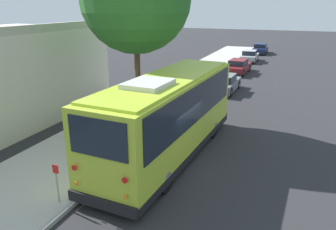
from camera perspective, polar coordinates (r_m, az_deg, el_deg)
The scene contains 11 objects.
ground_plane at distance 13.37m, azimuth -0.09°, elevation -8.78°, with size 160.00×160.00×0.00m, color #28282B.
sidewalk_slab at distance 15.15m, azimuth -14.40°, elevation -5.66°, with size 80.00×4.36×0.15m, color #B2AFA8.
curb_strip at distance 14.02m, azimuth -6.84°, elevation -7.22°, with size 80.00×0.14×0.15m, color #9D9A94.
shuttle_bus at distance 13.50m, azimuth 0.07°, elevation 0.43°, with size 9.82×3.02×3.60m.
parked_sedan_gray at distance 24.84m, azimuth 9.77°, elevation 5.42°, with size 4.28×1.85×1.29m.
parked_sedan_maroon at distance 32.00m, azimuth 12.11°, elevation 8.22°, with size 4.73×1.94×1.30m.
parked_sedan_silver at distance 39.03m, azimuth 14.00°, elevation 9.88°, with size 4.13×1.72×1.29m.
parked_sedan_navy at distance 46.09m, azimuth 15.77°, elevation 11.02°, with size 4.36×1.77×1.31m.
sign_post_near at distance 11.07m, azimuth -18.75°, elevation -11.18°, with size 0.06×0.22×1.32m.
sign_post_far at distance 12.14m, azimuth -13.96°, elevation -7.81°, with size 0.06×0.22×1.38m.
fire_hydrant at distance 21.90m, azimuth 3.64°, elevation 3.76°, with size 0.22×0.22×0.81m.
Camera 1 is at (-11.02, -4.43, 6.15)m, focal length 35.00 mm.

